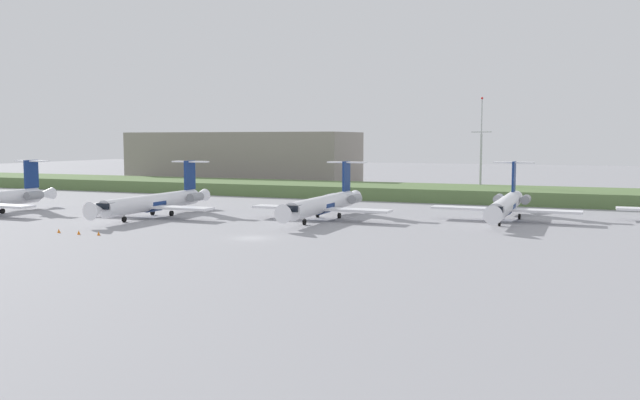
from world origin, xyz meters
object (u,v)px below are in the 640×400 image
at_px(regional_jet_second, 155,201).
at_px(regional_jet_third, 324,203).
at_px(regional_jet_fourth, 506,204).
at_px(safety_cone_front_marker, 59,231).
at_px(antenna_mast, 481,156).
at_px(safety_cone_mid_marker, 79,232).
at_px(safety_cone_rear_marker, 99,233).

xyz_separation_m(regional_jet_second, regional_jet_third, (27.22, 7.36, 0.00)).
xyz_separation_m(regional_jet_fourth, safety_cone_front_marker, (-55.18, -37.93, -2.26)).
height_order(antenna_mast, safety_cone_mid_marker, antenna_mast).
relative_size(regional_jet_second, safety_cone_front_marker, 56.36).
relative_size(antenna_mast, safety_cone_mid_marker, 40.12).
xyz_separation_m(antenna_mast, safety_cone_rear_marker, (-38.06, -79.88, -8.90)).
height_order(safety_cone_mid_marker, safety_cone_rear_marker, same).
height_order(regional_jet_second, antenna_mast, antenna_mast).
xyz_separation_m(antenna_mast, safety_cone_front_marker, (-44.81, -79.95, -8.90)).
relative_size(regional_jet_second, safety_cone_rear_marker, 56.36).
distance_m(regional_jet_third, safety_cone_mid_marker, 37.59).
bearing_deg(regional_jet_fourth, regional_jet_third, -160.67).
height_order(safety_cone_front_marker, safety_cone_rear_marker, same).
bearing_deg(safety_cone_front_marker, regional_jet_second, 88.06).
bearing_deg(safety_cone_mid_marker, safety_cone_rear_marker, 6.24).
distance_m(regional_jet_fourth, safety_cone_rear_marker, 61.52).
height_order(regional_jet_fourth, antenna_mast, antenna_mast).
distance_m(regional_jet_second, safety_cone_mid_marker, 21.60).
bearing_deg(regional_jet_third, regional_jet_second, -164.87).
bearing_deg(safety_cone_rear_marker, regional_jet_second, 106.07).
xyz_separation_m(regional_jet_second, safety_cone_mid_marker, (2.98, -21.28, -2.26)).
bearing_deg(safety_cone_front_marker, regional_jet_fourth, 34.51).
bearing_deg(safety_cone_front_marker, safety_cone_mid_marker, -4.11).
distance_m(regional_jet_second, regional_jet_fourth, 57.04).
bearing_deg(regional_jet_third, regional_jet_fourth, 19.33).
distance_m(regional_jet_fourth, antenna_mast, 43.78).
xyz_separation_m(safety_cone_mid_marker, safety_cone_rear_marker, (3.05, 0.33, 0.00)).
distance_m(regional_jet_fourth, safety_cone_mid_marker, 64.15).
relative_size(regional_jet_second, regional_jet_third, 1.00).
bearing_deg(regional_jet_fourth, regional_jet_second, -162.74).
bearing_deg(regional_jet_second, safety_cone_rear_marker, -73.93).
height_order(regional_jet_second, safety_cone_mid_marker, regional_jet_second).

